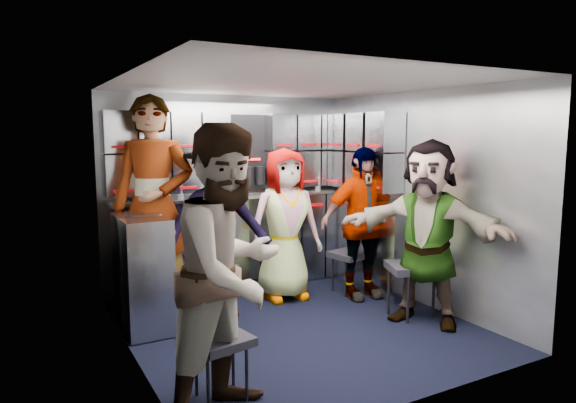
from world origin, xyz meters
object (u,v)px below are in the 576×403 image
jump_seat_center (277,259)px  attendant_arc_a (230,272)px  attendant_arc_b (219,226)px  attendant_arc_c (285,224)px  jump_seat_near_left (221,344)px  attendant_arc_e (427,232)px  jump_seat_mid_right (350,256)px  jump_seat_near_right (412,270)px  jump_seat_mid_left (212,271)px  attendant_standing (154,207)px  attendant_arc_d (361,223)px

jump_seat_center → attendant_arc_a: 2.41m
attendant_arc_b → attendant_arc_c: (0.79, 0.19, -0.08)m
attendant_arc_a → attendant_arc_b: attendant_arc_a is taller
jump_seat_near_left → attendant_arc_e: bearing=10.2°
jump_seat_near_left → jump_seat_center: bearing=53.1°
jump_seat_mid_right → attendant_arc_a: attendant_arc_a is taller
jump_seat_mid_right → jump_seat_near_right: jump_seat_near_right is taller
attendant_arc_a → jump_seat_center: bearing=28.3°
attendant_arc_a → attendant_arc_b: size_ratio=1.03×
attendant_arc_b → jump_seat_mid_left: bearing=88.7°
attendant_arc_b → jump_seat_near_left: bearing=-112.3°
jump_seat_center → attendant_arc_c: (0.00, -0.18, 0.40)m
jump_seat_near_left → jump_seat_center: 2.21m
jump_seat_mid_right → attendant_arc_e: 1.13m
jump_seat_near_left → attendant_arc_e: size_ratio=0.25×
attendant_arc_b → jump_seat_near_right: bearing=-29.7°
jump_seat_mid_left → attendant_arc_b: size_ratio=0.28×
jump_seat_mid_right → attendant_arc_b: bearing=-179.1°
attendant_standing → jump_seat_mid_right: bearing=21.4°
jump_seat_near_left → attendant_arc_d: 2.41m
attendant_arc_b → attendant_arc_e: (1.56, -1.02, -0.03)m
jump_seat_near_left → attendant_arc_e: attendant_arc_e is taller
attendant_arc_c → attendant_arc_e: attendant_arc_e is taller
attendant_arc_d → jump_seat_near_left: bearing=-144.3°
attendant_arc_a → attendant_arc_e: (2.09, 0.56, -0.05)m
jump_seat_mid_right → attendant_standing: bearing=171.1°
attendant_arc_c → jump_seat_near_left: bearing=-124.2°
attendant_arc_a → attendant_arc_d: size_ratio=1.12×
jump_seat_near_left → attendant_arc_c: attendant_arc_c is taller
attendant_standing → attendant_arc_d: 2.05m
jump_seat_near_left → jump_seat_mid_right: jump_seat_mid_right is taller
jump_seat_mid_left → attendant_standing: (-0.50, 0.15, 0.63)m
jump_seat_near_right → attendant_arc_e: attendant_arc_e is taller
jump_seat_near_left → attendant_arc_b: size_ratio=0.24×
jump_seat_mid_left → jump_seat_mid_right: bearing=-6.1°
jump_seat_mid_left → jump_seat_near_right: 1.86m
attendant_arc_b → attendant_arc_c: attendant_arc_b is taller
attendant_standing → jump_seat_near_right: bearing=0.6°
jump_seat_mid_left → jump_seat_center: (0.79, 0.19, -0.02)m
jump_seat_mid_right → attendant_arc_c: 0.81m
jump_seat_mid_left → jump_seat_center: bearing=13.5°
jump_seat_center → jump_seat_near_right: size_ratio=0.84×
attendant_arc_d → jump_seat_center: bearing=146.8°
jump_seat_mid_left → attendant_arc_b: bearing=-90.0°
jump_seat_mid_right → attendant_arc_d: (-0.00, -0.18, 0.39)m
attendant_standing → attendant_arc_b: 0.62m
attendant_arc_c → attendant_arc_d: size_ratio=0.99×
jump_seat_near_right → attendant_arc_c: (-0.77, 1.03, 0.33)m
jump_seat_near_left → attendant_arc_b: (0.54, 1.40, 0.48)m
jump_seat_near_left → attendant_arc_e: (2.09, 0.38, 0.45)m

